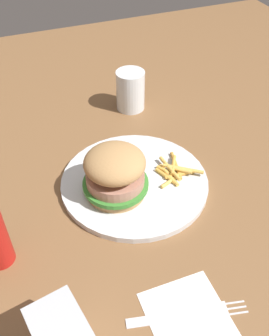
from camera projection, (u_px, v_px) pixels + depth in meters
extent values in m
plane|color=brown|center=(147.00, 187.00, 0.72)|extent=(1.60, 1.60, 0.00)
cylinder|color=silver|center=(134.00, 182.00, 0.72)|extent=(0.28, 0.28, 0.01)
cylinder|color=tan|center=(115.00, 187.00, 0.69)|extent=(0.11, 0.11, 0.02)
cylinder|color=#387F2D|center=(115.00, 182.00, 0.69)|extent=(0.12, 0.12, 0.01)
cylinder|color=tan|center=(115.00, 176.00, 0.68)|extent=(0.10, 0.10, 0.02)
ellipsoid|color=tan|center=(114.00, 162.00, 0.65)|extent=(0.11, 0.11, 0.05)
cylinder|color=gold|center=(180.00, 175.00, 0.72)|extent=(0.01, 0.06, 0.01)
cylinder|color=#E5B251|center=(168.00, 174.00, 0.73)|extent=(0.06, 0.01, 0.01)
cylinder|color=gold|center=(176.00, 166.00, 0.74)|extent=(0.08, 0.02, 0.01)
cylinder|color=#E5B251|center=(173.00, 179.00, 0.71)|extent=(0.03, 0.06, 0.01)
cylinder|color=gold|center=(165.00, 174.00, 0.72)|extent=(0.05, 0.02, 0.01)
cylinder|color=gold|center=(168.00, 172.00, 0.73)|extent=(0.05, 0.03, 0.01)
cylinder|color=#E5B251|center=(184.00, 170.00, 0.72)|extent=(0.05, 0.07, 0.01)
cylinder|color=#E5B251|center=(170.00, 168.00, 0.73)|extent=(0.07, 0.01, 0.01)
cylinder|color=#E5B251|center=(179.00, 168.00, 0.73)|extent=(0.04, 0.04, 0.01)
cylinder|color=gold|center=(173.00, 165.00, 0.73)|extent=(0.05, 0.03, 0.01)
cube|color=white|center=(187.00, 315.00, 0.53)|extent=(0.11, 0.11, 0.00)
cube|color=silver|center=(165.00, 317.00, 0.53)|extent=(0.04, 0.11, 0.00)
cube|color=silver|center=(216.00, 310.00, 0.54)|extent=(0.03, 0.04, 0.00)
cylinder|color=silver|center=(239.00, 312.00, 0.53)|extent=(0.01, 0.03, 0.00)
cylinder|color=silver|center=(237.00, 307.00, 0.54)|extent=(0.01, 0.03, 0.00)
cylinder|color=silver|center=(235.00, 301.00, 0.55)|extent=(0.01, 0.03, 0.00)
cylinder|color=silver|center=(130.00, 90.00, 0.89)|extent=(0.07, 0.07, 0.09)
cylinder|color=orange|center=(130.00, 96.00, 0.90)|extent=(0.06, 0.06, 0.07)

